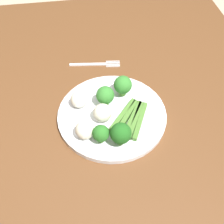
% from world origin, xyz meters
% --- Properties ---
extents(ground_plane, '(6.00, 6.00, 0.02)m').
position_xyz_m(ground_plane, '(0.00, 0.00, -0.01)').
color(ground_plane, '#B7A88E').
extents(dining_table, '(1.15, 0.94, 0.76)m').
position_xyz_m(dining_table, '(0.00, 0.00, 0.65)').
color(dining_table, brown).
rests_on(dining_table, ground_plane).
extents(plate, '(0.30, 0.30, 0.01)m').
position_xyz_m(plate, '(0.08, -0.05, 0.77)').
color(plate, white).
rests_on(plate, dining_table).
extents(asparagus_bundle, '(0.14, 0.12, 0.01)m').
position_xyz_m(asparagus_bundle, '(0.11, -0.00, 0.78)').
color(asparagus_bundle, '#47752D').
rests_on(asparagus_bundle, plate).
extents(broccoli_near_center, '(0.04, 0.04, 0.05)m').
position_xyz_m(broccoli_near_center, '(0.16, -0.09, 0.81)').
color(broccoli_near_center, '#568E33').
rests_on(broccoli_near_center, plate).
extents(broccoli_back_right, '(0.05, 0.05, 0.06)m').
position_xyz_m(broccoli_back_right, '(0.01, -0.01, 0.81)').
color(broccoli_back_right, '#609E3D').
rests_on(broccoli_back_right, plate).
extents(broccoli_front_left, '(0.05, 0.05, 0.07)m').
position_xyz_m(broccoli_front_left, '(0.17, -0.04, 0.81)').
color(broccoli_front_left, '#4C7F2B').
rests_on(broccoli_front_left, plate).
extents(broccoli_back, '(0.05, 0.05, 0.06)m').
position_xyz_m(broccoli_back, '(0.04, -0.06, 0.81)').
color(broccoli_back, '#609E3D').
rests_on(broccoli_back, plate).
extents(cauliflower_outer_edge, '(0.05, 0.05, 0.05)m').
position_xyz_m(cauliflower_outer_edge, '(0.03, -0.14, 0.80)').
color(cauliflower_outer_edge, white).
rests_on(cauliflower_outer_edge, plate).
extents(cauliflower_front, '(0.05, 0.05, 0.05)m').
position_xyz_m(cauliflower_front, '(0.14, -0.13, 0.80)').
color(cauliflower_front, silver).
rests_on(cauliflower_front, plate).
extents(cauliflower_mid, '(0.05, 0.05, 0.05)m').
position_xyz_m(cauliflower_mid, '(0.09, -0.08, 0.80)').
color(cauliflower_mid, silver).
rests_on(cauliflower_mid, plate).
extents(fork, '(0.04, 0.17, 0.00)m').
position_xyz_m(fork, '(-0.15, -0.07, 0.76)').
color(fork, silver).
rests_on(fork, dining_table).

